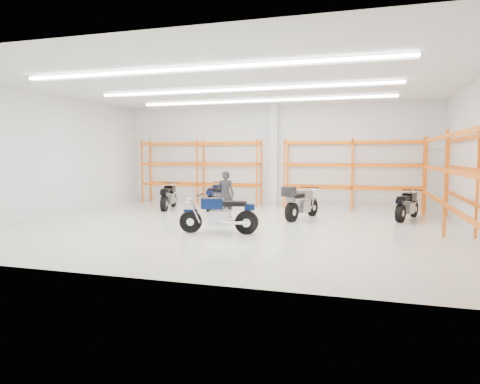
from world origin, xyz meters
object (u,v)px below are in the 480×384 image
(motorcycle_back_d, at_px, (407,206))
(motorcycle_main, at_px, (222,215))
(standing_man, at_px, (226,194))
(motorcycle_back_c, at_px, (300,203))
(structural_column, at_px, (274,156))
(motorcycle_back_b, at_px, (217,197))
(motorcycle_back_a, at_px, (168,197))

(motorcycle_back_d, bearing_deg, motorcycle_main, -141.39)
(motorcycle_main, relative_size, standing_man, 1.36)
(motorcycle_back_c, distance_m, motorcycle_back_d, 3.76)
(motorcycle_back_d, height_order, structural_column, structural_column)
(motorcycle_back_b, bearing_deg, motorcycle_back_d, -4.29)
(motorcycle_back_a, relative_size, motorcycle_back_d, 1.09)
(motorcycle_back_b, relative_size, standing_man, 1.37)
(motorcycle_back_b, bearing_deg, standing_man, -61.21)
(motorcycle_back_c, xyz_separation_m, motorcycle_back_d, (3.63, 0.97, -0.09))
(motorcycle_back_b, xyz_separation_m, motorcycle_back_c, (3.66, -1.52, 0.04))
(motorcycle_back_a, height_order, motorcycle_back_c, motorcycle_back_c)
(motorcycle_back_c, bearing_deg, motorcycle_back_a, 167.46)
(motorcycle_main, distance_m, motorcycle_back_c, 3.78)
(motorcycle_back_c, bearing_deg, structural_column, 114.93)
(motorcycle_back_c, height_order, standing_man, standing_man)
(standing_man, xyz_separation_m, structural_column, (0.96, 3.97, 1.39))
(motorcycle_back_a, distance_m, standing_man, 3.44)
(motorcycle_main, xyz_separation_m, motorcycle_back_b, (-1.90, 4.86, 0.00))
(motorcycle_back_b, xyz_separation_m, standing_man, (0.97, -1.77, 0.32))
(motorcycle_back_b, distance_m, motorcycle_back_c, 3.96)
(motorcycle_back_b, height_order, standing_man, standing_man)
(motorcycle_back_a, relative_size, motorcycle_back_c, 0.95)
(motorcycle_back_c, relative_size, structural_column, 0.52)
(motorcycle_back_d, relative_size, standing_man, 1.18)
(motorcycle_main, xyz_separation_m, motorcycle_back_a, (-3.99, 4.62, -0.03))
(motorcycle_back_c, height_order, structural_column, structural_column)
(motorcycle_back_c, bearing_deg, motorcycle_back_d, 14.98)
(motorcycle_back_a, height_order, standing_man, standing_man)
(motorcycle_back_b, bearing_deg, structural_column, 48.85)
(motorcycle_main, bearing_deg, motorcycle_back_c, 62.12)
(motorcycle_main, bearing_deg, motorcycle_back_b, 111.33)
(motorcycle_back_a, bearing_deg, motorcycle_back_b, 6.51)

